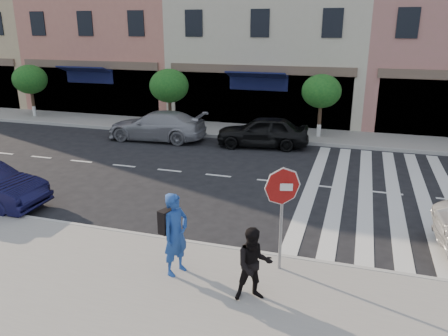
{
  "coord_description": "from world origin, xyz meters",
  "views": [
    {
      "loc": [
        4.88,
        -10.73,
        5.36
      ],
      "look_at": [
        1.22,
        0.85,
        1.4
      ],
      "focal_mm": 35.0,
      "sensor_mm": 36.0,
      "label": 1
    }
  ],
  "objects_px": {
    "stop_sign": "(282,196)",
    "car_far_left": "(157,126)",
    "photographer": "(176,234)",
    "car_far_mid": "(263,131)",
    "walker": "(254,265)"
  },
  "relations": [
    {
      "from": "walker",
      "to": "car_far_left",
      "type": "relative_size",
      "value": 0.32
    },
    {
      "from": "stop_sign",
      "to": "car_far_left",
      "type": "bearing_deg",
      "value": 113.53
    },
    {
      "from": "car_far_mid",
      "to": "stop_sign",
      "type": "bearing_deg",
      "value": 6.74
    },
    {
      "from": "walker",
      "to": "car_far_left",
      "type": "height_order",
      "value": "walker"
    },
    {
      "from": "photographer",
      "to": "car_far_mid",
      "type": "bearing_deg",
      "value": 23.97
    },
    {
      "from": "photographer",
      "to": "car_far_mid",
      "type": "relative_size",
      "value": 0.44
    },
    {
      "from": "photographer",
      "to": "car_far_left",
      "type": "xyz_separation_m",
      "value": [
        -5.92,
        11.23,
        -0.38
      ]
    },
    {
      "from": "stop_sign",
      "to": "photographer",
      "type": "distance_m",
      "value": 2.43
    },
    {
      "from": "photographer",
      "to": "car_far_left",
      "type": "height_order",
      "value": "photographer"
    },
    {
      "from": "car_far_left",
      "to": "photographer",
      "type": "bearing_deg",
      "value": 24.95
    },
    {
      "from": "photographer",
      "to": "walker",
      "type": "height_order",
      "value": "photographer"
    },
    {
      "from": "walker",
      "to": "car_far_mid",
      "type": "relative_size",
      "value": 0.36
    },
    {
      "from": "photographer",
      "to": "car_far_mid",
      "type": "xyz_separation_m",
      "value": [
        -0.67,
        11.52,
        -0.36
      ]
    },
    {
      "from": "car_far_mid",
      "to": "photographer",
      "type": "bearing_deg",
      "value": -4.64
    },
    {
      "from": "stop_sign",
      "to": "car_far_left",
      "type": "xyz_separation_m",
      "value": [
        -8.06,
        10.4,
        -1.2
      ]
    }
  ]
}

